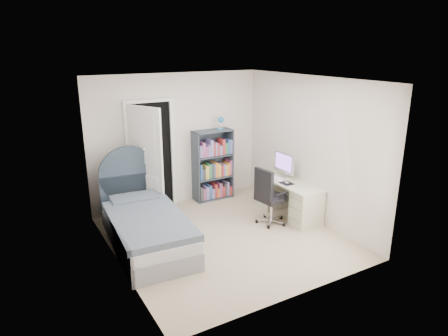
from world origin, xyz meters
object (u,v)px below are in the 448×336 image
bookcase (214,167)px  floor_lamp (144,189)px  nightstand (122,196)px  desk (289,197)px  bed (145,225)px  office_chair (269,194)px

bookcase → floor_lamp: bearing=-171.8°
nightstand → desk: desk is taller
bed → office_chair: 2.11m
floor_lamp → desk: (2.27, -1.23, -0.17)m
bed → office_chair: (2.06, -0.37, 0.25)m
nightstand → bookcase: bearing=1.2°
desk → office_chair: 0.58m
nightstand → bookcase: bookcase is taller
bookcase → desk: (0.75, -1.45, -0.29)m
bed → desk: bed is taller
floor_lamp → office_chair: bearing=-37.5°
office_chair → bed: bearing=169.7°
bookcase → nightstand: bearing=-178.8°
desk → office_chair: size_ratio=1.33×
floor_lamp → bookcase: bearing=8.2°
nightstand → floor_lamp: (0.35, -0.18, 0.12)m
nightstand → floor_lamp: floor_lamp is taller
bed → nightstand: bed is taller
bed → floor_lamp: bearing=71.3°
nightstand → office_chair: (2.09, -1.52, 0.15)m
floor_lamp → office_chair: 2.19m
floor_lamp → desk: 2.59m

